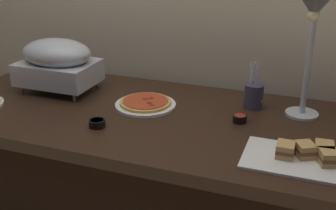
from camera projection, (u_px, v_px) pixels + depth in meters
buffet_table at (148, 185)px, 1.98m from camera, size 1.90×0.84×0.76m
chafing_dish at (57, 62)px, 2.05m from camera, size 0.37×0.26×0.26m
heat_lamp at (313, 20)px, 1.53m from camera, size 0.15×0.31×0.56m
pizza_plate_center at (145, 104)px, 1.90m from camera, size 0.28×0.28×0.03m
sandwich_platter at (302, 156)px, 1.44m from camera, size 0.34×0.24×0.06m
sauce_cup_near at (97, 123)px, 1.70m from camera, size 0.07×0.07×0.03m
sauce_cup_far at (240, 118)px, 1.74m from camera, size 0.06×0.06×0.03m
utensil_holder at (254, 95)px, 1.87m from camera, size 0.08×0.08×0.22m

